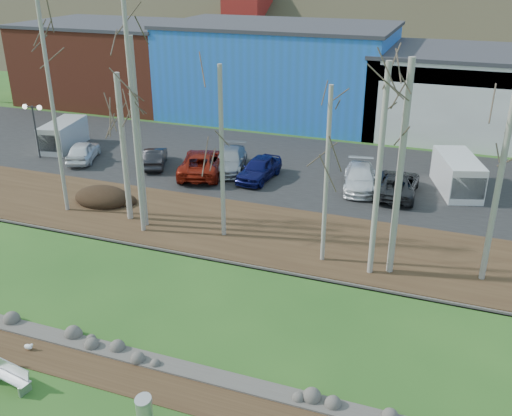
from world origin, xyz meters
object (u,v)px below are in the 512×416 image
at_px(car_1, 155,157).
at_px(car_3, 230,160).
at_px(car_5, 398,184).
at_px(litter_bin, 144,411).
at_px(street_lamp, 34,116).
at_px(seagull, 29,347).
at_px(car_0, 83,151).
at_px(car_4, 259,168).
at_px(car_2, 202,162).
at_px(car_6, 360,178).
at_px(van_white, 458,175).
at_px(bench_intact, 11,376).
at_px(van_grey, 62,135).

bearing_deg(car_1, car_3, 168.81).
bearing_deg(car_5, litter_bin, 76.15).
xyz_separation_m(car_3, car_5, (11.47, -0.58, -0.00)).
height_order(street_lamp, car_3, street_lamp).
xyz_separation_m(seagull, car_5, (11.02, 20.26, 0.69)).
bearing_deg(car_3, seagull, -102.64).
relative_size(car_0, car_3, 0.86).
xyz_separation_m(car_0, car_4, (13.23, 0.84, 0.03)).
relative_size(car_0, car_1, 1.07).
relative_size(car_2, car_6, 1.19).
bearing_deg(litter_bin, car_3, 106.04).
xyz_separation_m(car_6, van_white, (5.82, 1.57, 0.39)).
bearing_deg(car_6, street_lamp, 175.22).
relative_size(street_lamp, van_white, 0.74).
bearing_deg(car_6, car_4, 176.05).
bearing_deg(van_white, car_4, 173.22).
relative_size(car_1, car_4, 0.89).
xyz_separation_m(bench_intact, car_1, (-6.52, 21.50, 0.38)).
xyz_separation_m(car_5, car_6, (-2.38, 0.25, -0.01)).
relative_size(car_4, car_6, 0.91).
bearing_deg(van_white, car_3, 167.59).
bearing_deg(seagull, car_4, 68.45).
bearing_deg(litter_bin, car_6, 83.30).
distance_m(car_0, van_grey, 3.78).
bearing_deg(litter_bin, bench_intact, -179.02).
bearing_deg(car_1, van_white, 163.51).
height_order(car_1, car_4, car_4).
bearing_deg(litter_bin, car_0, 129.76).
distance_m(bench_intact, car_6, 23.62).
bearing_deg(seagull, car_1, 90.57).
bearing_deg(car_1, seagull, 82.96).
height_order(seagull, van_white, van_white).
relative_size(street_lamp, car_2, 0.69).
bearing_deg(street_lamp, car_6, -1.38).
bearing_deg(seagull, bench_intact, -80.57).
xyz_separation_m(car_4, van_grey, (-16.46, 1.10, 0.26)).
distance_m(car_0, car_5, 22.21).
relative_size(car_3, van_white, 0.92).
relative_size(litter_bin, seagull, 2.20).
bearing_deg(car_6, car_2, 175.51).
height_order(car_2, car_3, car_2).
distance_m(car_0, car_6, 19.85).
relative_size(bench_intact, car_5, 0.33).
relative_size(litter_bin, street_lamp, 0.23).
bearing_deg(bench_intact, car_6, 80.37).
bearing_deg(seagull, street_lamp, 112.90).
height_order(car_2, car_4, car_2).
relative_size(car_0, van_grey, 0.86).
bearing_deg(car_1, car_0, -15.23).
height_order(seagull, car_3, car_3).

